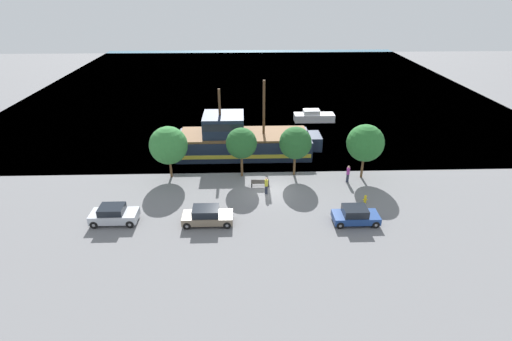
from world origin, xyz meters
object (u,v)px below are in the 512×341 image
Objects in this scene: pirate_ship at (242,140)px; parked_car_curb_rear at (355,215)px; fire_hydrant at (365,199)px; moored_boat_dockside at (314,117)px; pedestrian_walking_near at (266,186)px; parked_car_curb_front at (207,216)px; parked_car_curb_mid at (114,215)px; bench_promenade_east at (260,183)px; pedestrian_walking_far at (348,174)px.

parked_car_curb_rear is (9.54, -15.02, -0.99)m from pirate_ship.
moored_boat_dockside is at bearing 92.36° from fire_hydrant.
fire_hydrant is 9.23m from pedestrian_walking_near.
fire_hydrant is (1.80, 3.29, -0.30)m from parked_car_curb_rear.
parked_car_curb_front is 5.49× the size of fire_hydrant.
parked_car_curb_mid is (-10.78, -14.31, -0.94)m from pirate_ship.
moored_boat_dockside reaches higher than bench_promenade_east.
pirate_ship reaches higher than bench_promenade_east.
pedestrian_walking_near is at bearing -76.57° from pirate_ship.
pirate_ship is 16.36m from fire_hydrant.
fire_hydrant is at bearing -45.98° from pirate_ship.
pedestrian_walking_near is (0.53, -1.43, 0.43)m from bench_promenade_east.
bench_promenade_east is (1.79, -8.32, -1.27)m from pirate_ship.
moored_boat_dockside is 26.64m from parked_car_curb_rear.
parked_car_curb_front is 14.57m from fire_hydrant.
parked_car_curb_front reaches higher than bench_promenade_east.
pedestrian_walking_far is (1.15, 7.43, 0.21)m from parked_car_curb_rear.
pedestrian_walking_far reaches higher than bench_promenade_east.
bench_promenade_east is 0.98× the size of pedestrian_walking_far.
pedestrian_walking_far reaches higher than pedestrian_walking_near.
parked_car_curb_front reaches higher than fire_hydrant.
pedestrian_walking_far is (10.69, -7.59, -0.78)m from pirate_ship.
moored_boat_dockside is at bearing 50.78° from parked_car_curb_mid.
pedestrian_walking_near reaches higher than moored_boat_dockside.
bench_promenade_east is (-8.58, -19.92, -0.23)m from moored_boat_dockside.
parked_car_curb_rear is at bearing -1.40° from parked_car_curb_front.
fire_hydrant is (0.96, -23.33, -0.26)m from moored_boat_dockside.
pirate_ship is at bearing 102.17° from bench_promenade_east.
parked_car_curb_rear is at bearing -2.00° from parked_car_curb_mid.
pirate_ship is 13.13m from pedestrian_walking_far.
pirate_ship reaches higher than parked_car_curb_mid.
pirate_ship is at bearing 122.41° from parked_car_curb_rear.
parked_car_curb_rear is 3.76m from fire_hydrant.
bench_promenade_east is at bearing 160.32° from fire_hydrant.
parked_car_curb_front is 7.23m from pedestrian_walking_near.
pedestrian_walking_far is at bearing -35.38° from pirate_ship.
moored_boat_dockside is at bearing 63.20° from parked_car_curb_front.
moored_boat_dockside is at bearing 69.35° from pedestrian_walking_near.
fire_hydrant is at bearing -87.64° from moored_boat_dockside.
parked_car_curb_mid is at bearing -162.61° from pedestrian_walking_far.
parked_car_curb_mid reaches higher than parked_car_curb_rear.
parked_car_curb_mid reaches higher than fire_hydrant.
parked_car_curb_front is 1.09× the size of parked_car_curb_rear.
pirate_ship is 17.94m from parked_car_curb_mid.
pedestrian_walking_far reaches higher than parked_car_curb_rear.
pedestrian_walking_near is at bearing 167.60° from fire_hydrant.
pedestrian_walking_far reaches higher than parked_car_curb_mid.
pirate_ship reaches higher than parked_car_curb_rear.
parked_car_curb_mid is 1.01× the size of parked_car_curb_rear.
moored_boat_dockside is at bearing 66.70° from bench_promenade_east.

